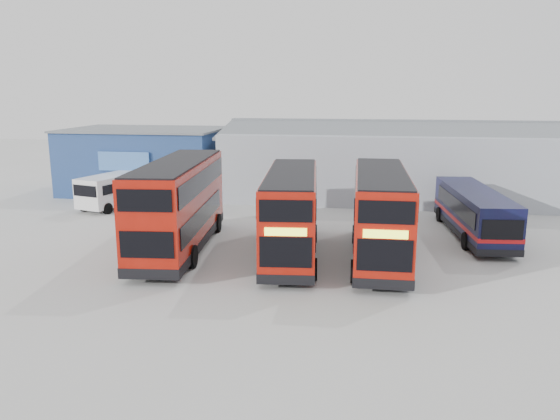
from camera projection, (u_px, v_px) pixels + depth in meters
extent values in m
plane|color=#9E9E99|center=(281.00, 271.00, 25.21)|extent=(120.00, 120.00, 0.00)
cube|color=navy|center=(146.00, 161.00, 44.22)|extent=(12.00, 8.00, 5.00)
cube|color=slate|center=(145.00, 129.00, 43.67)|extent=(12.30, 8.30, 0.15)
cube|color=#4375BE|center=(124.00, 161.00, 40.16)|extent=(3.96, 0.15, 1.40)
cube|color=#9A9FA8|center=(423.00, 164.00, 42.67)|extent=(30.00, 12.00, 5.00)
cube|color=slate|center=(428.00, 131.00, 39.38)|extent=(30.50, 6.33, 1.29)
cube|color=slate|center=(421.00, 126.00, 44.77)|extent=(30.50, 6.33, 1.29)
cube|color=#A21409|center=(179.00, 204.00, 27.90)|extent=(3.64, 11.14, 4.22)
cube|color=black|center=(180.00, 239.00, 28.32)|extent=(3.69, 11.19, 0.47)
cube|color=black|center=(203.00, 215.00, 27.52)|extent=(0.94, 9.24, 0.99)
cube|color=black|center=(152.00, 215.00, 27.69)|extent=(0.94, 9.24, 0.99)
cube|color=black|center=(204.00, 179.00, 27.54)|extent=(1.04, 10.28, 0.99)
cube|color=black|center=(152.00, 179.00, 27.71)|extent=(1.04, 10.28, 0.99)
cube|color=black|center=(201.00, 195.00, 33.39)|extent=(2.34, 0.28, 1.41)
cube|color=black|center=(200.00, 164.00, 32.98)|extent=(2.34, 0.28, 0.99)
cube|color=#E7F934|center=(201.00, 180.00, 33.19)|extent=(1.87, 0.22, 0.36)
cube|color=black|center=(147.00, 245.00, 22.68)|extent=(2.29, 0.27, 1.15)
cube|color=black|center=(144.00, 201.00, 22.28)|extent=(2.29, 0.27, 0.94)
cube|color=black|center=(177.00, 162.00, 27.44)|extent=(3.47, 10.97, 0.10)
cylinder|color=black|center=(217.00, 223.00, 31.95)|extent=(0.44, 1.11, 1.08)
cylinder|color=black|center=(175.00, 222.00, 32.11)|extent=(0.44, 1.11, 1.08)
cylinder|color=black|center=(192.00, 256.00, 25.55)|extent=(0.44, 1.11, 1.08)
cylinder|color=black|center=(140.00, 255.00, 25.72)|extent=(0.44, 1.11, 1.08)
cube|color=#A21409|center=(291.00, 212.00, 26.97)|extent=(3.36, 10.22, 3.87)
cube|color=black|center=(291.00, 246.00, 27.35)|extent=(3.40, 10.26, 0.43)
cube|color=black|center=(267.00, 219.00, 27.52)|extent=(0.88, 8.47, 0.91)
cube|color=black|center=(316.00, 219.00, 27.36)|extent=(0.88, 8.47, 0.91)
cube|color=black|center=(267.00, 188.00, 26.79)|extent=(0.97, 9.42, 0.91)
cube|color=black|center=(316.00, 189.00, 26.64)|extent=(0.97, 9.42, 0.91)
cube|color=black|center=(286.00, 252.00, 22.18)|extent=(2.14, 0.26, 1.29)
cube|color=black|center=(286.00, 211.00, 21.81)|extent=(2.14, 0.26, 0.91)
cube|color=#E7F934|center=(286.00, 232.00, 21.99)|extent=(1.72, 0.21, 0.33)
cube|color=black|center=(295.00, 202.00, 31.99)|extent=(2.10, 0.25, 1.05)
cube|color=black|center=(295.00, 173.00, 31.62)|extent=(2.10, 0.25, 0.86)
cube|color=black|center=(291.00, 173.00, 26.54)|extent=(3.20, 10.06, 0.10)
cylinder|color=black|center=(261.00, 268.00, 24.03)|extent=(0.40, 1.02, 0.99)
cylinder|color=black|center=(314.00, 269.00, 23.88)|extent=(0.40, 1.02, 0.99)
cylinder|color=black|center=(272.00, 233.00, 29.89)|extent=(0.40, 1.02, 0.99)
cylinder|color=black|center=(314.00, 234.00, 29.75)|extent=(0.40, 1.02, 0.99)
cube|color=#A21409|center=(380.00, 213.00, 26.48)|extent=(2.66, 10.30, 3.95)
cube|color=black|center=(379.00, 248.00, 26.86)|extent=(2.70, 10.33, 0.44)
cube|color=black|center=(354.00, 220.00, 27.12)|extent=(0.24, 8.68, 0.93)
cube|color=black|center=(405.00, 221.00, 26.78)|extent=(0.24, 8.68, 0.93)
cube|color=black|center=(355.00, 188.00, 26.39)|extent=(0.26, 9.66, 0.93)
cube|color=black|center=(408.00, 190.00, 26.05)|extent=(0.26, 9.66, 0.93)
cube|color=black|center=(385.00, 256.00, 21.63)|extent=(2.20, 0.10, 1.32)
cube|color=black|center=(386.00, 212.00, 21.25)|extent=(2.20, 0.10, 0.93)
cube|color=#E7F934|center=(386.00, 234.00, 21.43)|extent=(1.76, 0.08, 0.34)
cube|color=black|center=(377.00, 203.00, 31.57)|extent=(2.15, 0.10, 1.07)
cube|color=black|center=(378.00, 173.00, 31.19)|extent=(2.15, 0.10, 0.88)
cube|color=black|center=(382.00, 173.00, 26.04)|extent=(2.51, 10.15, 0.10)
cylinder|color=black|center=(354.00, 271.00, 23.59)|extent=(0.33, 1.02, 1.01)
cylinder|color=black|center=(410.00, 274.00, 23.27)|extent=(0.33, 1.02, 1.01)
cylinder|color=black|center=(355.00, 235.00, 29.53)|extent=(0.33, 1.02, 1.01)
cylinder|color=black|center=(399.00, 236.00, 29.21)|extent=(0.33, 1.02, 1.01)
cube|color=black|center=(474.00, 211.00, 30.82)|extent=(3.16, 9.96, 2.36)
cube|color=black|center=(472.00, 228.00, 31.04)|extent=(3.20, 9.99, 0.36)
cube|color=red|center=(473.00, 218.00, 30.91)|extent=(3.19, 9.99, 0.22)
cube|color=black|center=(496.00, 205.00, 30.41)|extent=(0.83, 8.15, 0.85)
cube|color=black|center=(455.00, 205.00, 30.55)|extent=(0.83, 8.15, 0.85)
cube|color=black|center=(453.00, 192.00, 35.57)|extent=(2.00, 0.24, 1.16)
cube|color=black|center=(503.00, 230.00, 26.00)|extent=(1.95, 0.23, 0.98)
cylinder|color=black|center=(474.00, 215.00, 34.35)|extent=(0.37, 0.95, 0.93)
cylinder|color=black|center=(440.00, 214.00, 34.49)|extent=(0.37, 0.95, 0.93)
cylinder|color=black|center=(508.00, 242.00, 28.29)|extent=(0.37, 0.95, 0.93)
cylinder|color=black|center=(466.00, 241.00, 28.43)|extent=(0.37, 0.95, 0.93)
cube|color=silver|center=(113.00, 189.00, 38.32)|extent=(3.47, 5.71, 2.03)
cube|color=black|center=(85.00, 191.00, 35.86)|extent=(1.87, 0.56, 0.75)
cube|color=black|center=(83.00, 187.00, 37.18)|extent=(0.31, 0.94, 0.64)
cube|color=black|center=(108.00, 190.00, 36.29)|extent=(0.31, 0.94, 0.64)
cylinder|color=black|center=(84.00, 206.00, 37.33)|extent=(0.45, 0.81, 0.77)
cylinder|color=black|center=(107.00, 209.00, 36.50)|extent=(0.45, 0.81, 0.77)
cylinder|color=black|center=(120.00, 197.00, 40.55)|extent=(0.45, 0.81, 0.77)
cylinder|color=black|center=(142.00, 199.00, 39.71)|extent=(0.45, 0.81, 0.77)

